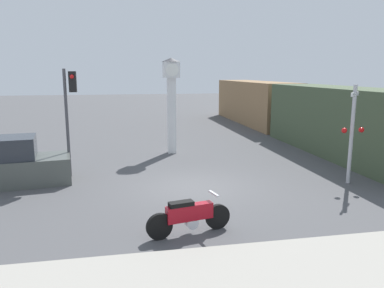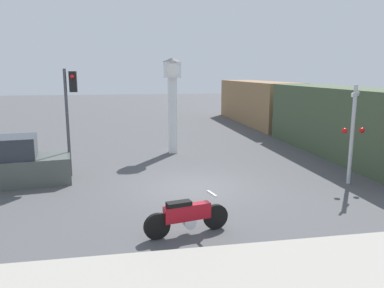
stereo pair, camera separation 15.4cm
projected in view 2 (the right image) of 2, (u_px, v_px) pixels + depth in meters
The scene contains 7 objects.
ground_plane at pixel (193, 187), 13.65m from camera, with size 120.00×120.00×0.00m, color #4C4C4F.
motorcycle at pixel (187, 216), 9.64m from camera, with size 2.29×0.71×1.02m.
clock_tower at pixel (172, 92), 18.95m from camera, with size 0.94×0.94×4.85m.
freight_train at pixel (291, 110), 24.68m from camera, with size 2.80×25.50×3.40m.
traffic_light at pixel (70, 103), 14.64m from camera, with size 0.50×0.35×4.27m.
railroad_crossing_signal at pixel (353, 131), 13.76m from camera, with size 0.90×0.82×3.70m.
parked_car at pixel (10, 165), 13.92m from camera, with size 4.41×2.38×1.80m.
Camera 2 is at (-2.39, -12.89, 4.13)m, focal length 35.00 mm.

